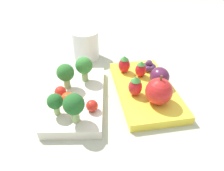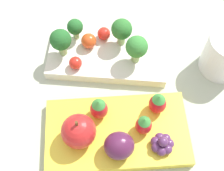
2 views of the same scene
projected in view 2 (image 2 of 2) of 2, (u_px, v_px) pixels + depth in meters
name	position (u px, v px, depth m)	size (l,w,h in m)	color
ground_plane	(118.00, 92.00, 0.55)	(4.00, 4.00, 0.00)	#ADB7A3
bento_box_savoury	(107.00, 55.00, 0.58)	(0.23, 0.14, 0.02)	silver
bento_box_fruit	(117.00, 132.00, 0.51)	(0.23, 0.13, 0.02)	yellow
broccoli_floret_0	(137.00, 47.00, 0.53)	(0.04, 0.04, 0.06)	#93B770
broccoli_floret_1	(122.00, 30.00, 0.55)	(0.04, 0.04, 0.06)	#93B770
broccoli_floret_2	(61.00, 40.00, 0.54)	(0.04, 0.04, 0.06)	#93B770
broccoli_floret_3	(75.00, 27.00, 0.56)	(0.03, 0.03, 0.04)	#93B770
cherry_tomato_0	(89.00, 41.00, 0.57)	(0.03, 0.03, 0.03)	#DB4C1E
cherry_tomato_1	(104.00, 34.00, 0.58)	(0.02, 0.02, 0.02)	red
cherry_tomato_2	(75.00, 63.00, 0.55)	(0.02, 0.02, 0.02)	red
apple	(79.00, 131.00, 0.47)	(0.05, 0.05, 0.06)	red
strawberry_0	(144.00, 125.00, 0.48)	(0.03, 0.03, 0.04)	red
strawberry_1	(158.00, 103.00, 0.50)	(0.03, 0.03, 0.04)	red
strawberry_2	(99.00, 108.00, 0.49)	(0.03, 0.03, 0.04)	red
plum	(119.00, 146.00, 0.46)	(0.05, 0.04, 0.04)	#511E42
grape_cluster	(162.00, 144.00, 0.48)	(0.04, 0.04, 0.03)	#562D5B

